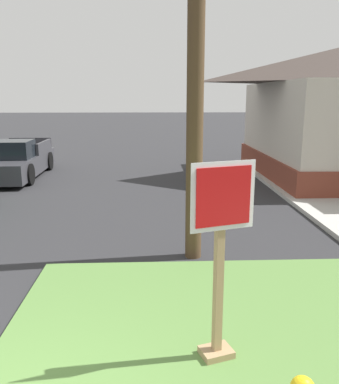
{
  "coord_description": "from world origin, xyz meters",
  "views": [
    {
      "loc": [
        1.58,
        -2.74,
        3.02
      ],
      "look_at": [
        1.87,
        3.85,
        1.47
      ],
      "focal_mm": 37.98,
      "sensor_mm": 36.0,
      "label": 1
    }
  ],
  "objects": [
    {
      "name": "stop_sign",
      "position": [
        2.31,
        1.39,
        1.21
      ],
      "size": [
        0.71,
        0.38,
        2.3
      ],
      "color": "#A3845B",
      "rests_on": "grass_corner_patch"
    },
    {
      "name": "pickup_truck_charcoal",
      "position": [
        -3.72,
        12.84,
        0.62
      ],
      "size": [
        2.22,
        5.12,
        1.48
      ],
      "color": "#38383D",
      "rests_on": "ground"
    },
    {
      "name": "grass_corner_patch",
      "position": [
        2.56,
        1.71,
        0.04
      ],
      "size": [
        5.81,
        4.98,
        0.08
      ],
      "primitive_type": "cube",
      "color": "#567F3D",
      "rests_on": "ground"
    }
  ]
}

